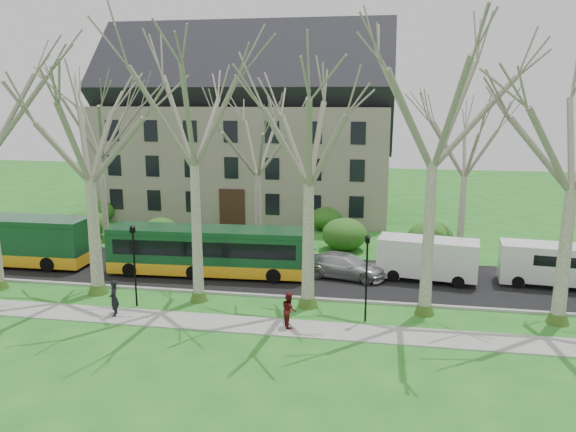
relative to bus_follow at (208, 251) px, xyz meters
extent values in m
plane|color=#226C1F|center=(3.86, -4.70, -1.58)|extent=(120.00, 120.00, 0.00)
cube|color=gray|center=(3.86, -7.20, -1.55)|extent=(70.00, 2.00, 0.06)
cube|color=black|center=(3.86, 0.80, -1.55)|extent=(80.00, 8.00, 0.06)
cube|color=#A5A39E|center=(3.86, -3.20, -1.51)|extent=(80.00, 0.25, 0.14)
cube|color=gray|center=(-2.14, 19.30, 3.42)|extent=(26.00, 12.00, 10.00)
cylinder|color=black|center=(-2.14, -5.70, 0.42)|extent=(0.10, 0.10, 4.00)
cube|color=black|center=(-2.14, -5.70, 2.57)|extent=(0.22, 0.22, 0.30)
cylinder|color=black|center=(9.86, -5.70, 0.42)|extent=(0.10, 0.10, 4.00)
cube|color=black|center=(9.86, -5.70, 2.57)|extent=(0.22, 0.22, 0.30)
ellipsoid|color=#204D16|center=(-12.14, 7.30, -0.58)|extent=(2.60, 2.60, 2.00)
ellipsoid|color=#204D16|center=(-6.14, 7.30, -0.58)|extent=(2.60, 2.60, 2.00)
ellipsoid|color=#204D16|center=(7.86, 7.30, -0.58)|extent=(2.60, 2.60, 2.00)
ellipsoid|color=#204D16|center=(13.86, 7.30, -0.58)|extent=(2.60, 2.60, 2.00)
ellipsoid|color=#204D16|center=(-14.14, 13.30, -0.58)|extent=(2.60, 2.60, 2.00)
ellipsoid|color=#204D16|center=(5.86, 13.30, -0.58)|extent=(2.60, 2.60, 2.00)
imported|color=#B1B2B6|center=(8.35, 0.86, -0.79)|extent=(5.37, 3.06, 1.47)
imported|color=black|center=(-2.62, -7.21, -0.60)|extent=(0.64, 0.78, 1.83)
imported|color=#531413|center=(6.28, -7.09, -0.67)|extent=(0.92, 1.01, 1.70)
camera|label=1|loc=(10.56, -31.95, 9.32)|focal=35.00mm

